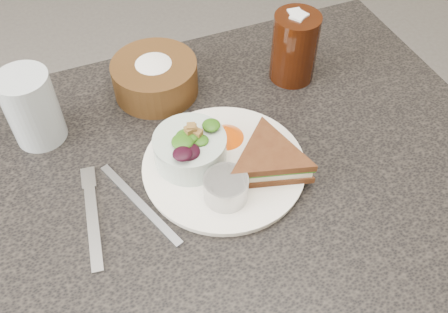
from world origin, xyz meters
name	(u,v)px	position (x,y,z in m)	size (l,w,h in m)	color
dining_table	(214,279)	(0.00, 0.00, 0.38)	(1.00, 0.70, 0.75)	black
dinner_plate	(224,166)	(0.02, 0.00, 0.76)	(0.26, 0.26, 0.01)	white
sandwich	(269,160)	(0.09, -0.04, 0.78)	(0.15, 0.15, 0.04)	#4E2A15
salad_bowl	(190,145)	(-0.02, 0.03, 0.80)	(0.12, 0.12, 0.07)	#ABBEB5
dressing_ramekin	(226,188)	(0.00, -0.06, 0.78)	(0.07, 0.07, 0.04)	#A5A5A5
orange_wedge	(226,132)	(0.05, 0.05, 0.78)	(0.06, 0.06, 0.03)	#EE5105
fork	(93,222)	(-0.20, -0.02, 0.75)	(0.02, 0.17, 0.00)	#A2A3A3
knife	(140,203)	(-0.12, -0.02, 0.75)	(0.01, 0.20, 0.00)	#A8ADB9
bread_basket	(155,73)	(-0.02, 0.22, 0.79)	(0.16, 0.16, 0.09)	#4A2C16
cola_glass	(295,45)	(0.23, 0.17, 0.82)	(0.08, 0.08, 0.14)	black
water_glass	(32,108)	(-0.24, 0.19, 0.82)	(0.09, 0.09, 0.13)	#ABB7BF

